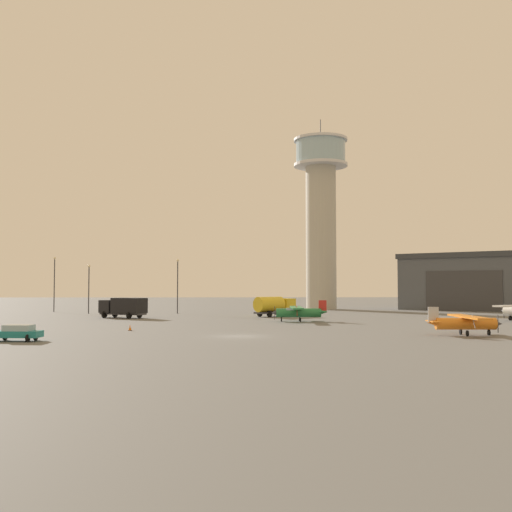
# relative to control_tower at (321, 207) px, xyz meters

# --- Properties ---
(ground_plane) EXTENTS (400.00, 400.00, 0.00)m
(ground_plane) POSITION_rel_control_tower_xyz_m (-16.34, -67.09, -20.70)
(ground_plane) COLOR #60605E
(control_tower) EXTENTS (10.93, 10.93, 38.86)m
(control_tower) POSITION_rel_control_tower_xyz_m (0.00, 0.00, 0.00)
(control_tower) COLOR #B2AD9E
(control_tower) RESTS_ON ground_plane
(hangar) EXTENTS (32.74, 31.34, 11.02)m
(hangar) POSITION_rel_control_tower_xyz_m (30.68, -3.31, -15.17)
(hangar) COLOR #4C5159
(hangar) RESTS_ON ground_plane
(airplane_orange) EXTENTS (7.09, 9.02, 2.67)m
(airplane_orange) POSITION_rel_control_tower_xyz_m (4.88, -66.54, -19.45)
(airplane_orange) COLOR orange
(airplane_orange) RESTS_ON ground_plane
(airplane_green) EXTENTS (7.40, 9.41, 2.78)m
(airplane_green) POSITION_rel_control_tower_xyz_m (-8.59, -43.66, -19.40)
(airplane_green) COLOR #287A42
(airplane_green) RESTS_ON ground_plane
(truck_box_black) EXTENTS (7.43, 5.74, 2.93)m
(truck_box_black) POSITION_rel_control_tower_xyz_m (-33.30, -34.16, -19.04)
(truck_box_black) COLOR #38383D
(truck_box_black) RESTS_ON ground_plane
(truck_fuel_tanker_yellow) EXTENTS (6.71, 6.06, 3.04)m
(truck_fuel_tanker_yellow) POSITION_rel_control_tower_xyz_m (-11.18, -30.39, -18.99)
(truck_fuel_tanker_yellow) COLOR #38383D
(truck_fuel_tanker_yellow) RESTS_ON ground_plane
(car_teal) EXTENTS (4.18, 2.45, 1.37)m
(car_teal) POSITION_rel_control_tower_xyz_m (-35.00, -71.73, -19.96)
(car_teal) COLOR teal
(car_teal) RESTS_ON ground_plane
(light_post_west) EXTENTS (0.44, 0.44, 9.95)m
(light_post_west) POSITION_rel_control_tower_xyz_m (-50.07, -12.24, -14.86)
(light_post_west) COLOR #38383D
(light_post_west) RESTS_ON ground_plane
(light_post_east) EXTENTS (0.44, 0.44, 8.27)m
(light_post_east) POSITION_rel_control_tower_xyz_m (-42.03, -19.57, -15.74)
(light_post_east) COLOR #38383D
(light_post_east) RESTS_ON ground_plane
(light_post_north) EXTENTS (0.44, 0.44, 9.24)m
(light_post_north) POSITION_rel_control_tower_xyz_m (-27.07, -19.22, -15.24)
(light_post_north) COLOR #38383D
(light_post_north) RESTS_ON ground_plane
(traffic_cone_near_left) EXTENTS (0.36, 0.36, 0.64)m
(traffic_cone_near_left) POSITION_rel_control_tower_xyz_m (-27.75, -59.58, -20.38)
(traffic_cone_near_left) COLOR black
(traffic_cone_near_left) RESTS_ON ground_plane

